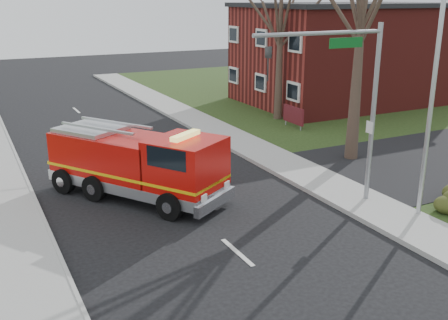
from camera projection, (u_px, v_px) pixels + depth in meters
name	position (u px, v px, depth m)	size (l,w,h in m)	color
ground	(237.00, 252.00, 16.40)	(120.00, 120.00, 0.00)	black
sidewalk_right	(387.00, 215.00, 19.05)	(2.40, 80.00, 0.15)	gray
sidewalk_left	(29.00, 300.00, 13.71)	(2.40, 80.00, 0.15)	gray
brick_building	(349.00, 53.00, 38.82)	(15.40, 10.40, 7.25)	maroon
health_center_sign	(293.00, 115.00, 31.31)	(0.12, 2.00, 1.40)	#57141B
bare_tree_near	(362.00, 2.00, 23.39)	(6.00, 6.00, 12.00)	#392A21
bare_tree_far	(281.00, 17.00, 31.98)	(5.25, 5.25, 10.50)	#392A21
traffic_signal_mast	(348.00, 84.00, 18.52)	(5.29, 0.18, 6.80)	gray
streetlight_pole	(431.00, 93.00, 17.69)	(1.48, 0.16, 8.40)	#B7BABF
fire_engine	(138.00, 165.00, 20.57)	(6.00, 7.44, 2.93)	#BC0D08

